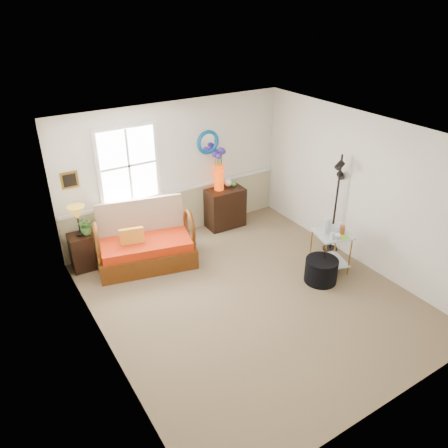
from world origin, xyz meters
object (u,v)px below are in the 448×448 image
lamp_stand (82,252)px  floor_lamp (336,205)px  side_table (330,251)px  ottoman (321,270)px  cabinet (225,207)px  loveseat (145,237)px

lamp_stand → floor_lamp: floor_lamp is taller
lamp_stand → side_table: 4.25m
floor_lamp → ottoman: floor_lamp is taller
floor_lamp → ottoman: bearing=-144.0°
lamp_stand → ottoman: size_ratio=1.21×
side_table → ottoman: bearing=-152.6°
lamp_stand → floor_lamp: size_ratio=0.35×
lamp_stand → cabinet: cabinet is taller
loveseat → ottoman: (2.23, -2.03, -0.33)m
side_table → ottoman: (-0.36, -0.19, -0.15)m
lamp_stand → cabinet: (2.92, 0.04, 0.08)m
side_table → floor_lamp: 0.89m
loveseat → floor_lamp: size_ratio=0.88×
cabinet → floor_lamp: floor_lamp is taller
cabinet → floor_lamp: 2.26m
side_table → loveseat: bearing=144.5°
floor_lamp → loveseat: bearing=154.8°
loveseat → lamp_stand: (-0.99, 0.45, -0.21)m
ottoman → loveseat: bearing=137.7°
side_table → lamp_stand: bearing=147.4°
cabinet → floor_lamp: (1.16, -1.87, 0.52)m
lamp_stand → ottoman: 4.07m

